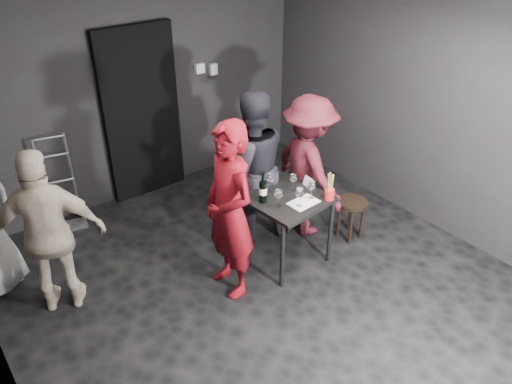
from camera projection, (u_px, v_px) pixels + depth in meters
floor at (267, 291)px, 4.87m from camera, size 4.50×5.00×0.02m
wall_back at (136, 89)px, 5.87m from camera, size 4.50×0.04×2.70m
wall_right at (433, 108)px, 5.34m from camera, size 0.04×5.00×2.70m
doorway at (142, 114)px, 5.98m from camera, size 0.95×0.10×2.10m
wallbox_upper at (200, 68)px, 6.22m from camera, size 0.12×0.06×0.12m
wallbox_lower at (213, 69)px, 6.35m from camera, size 0.10×0.06×0.14m
hand_truck at (65, 209)px, 5.75m from camera, size 0.37×0.32×1.11m
tasting_table at (287, 205)px, 4.98m from camera, size 0.72×0.72×0.75m
stool at (352, 209)px, 5.45m from camera, size 0.33×0.33×0.47m
server_red at (229, 199)px, 4.41m from camera, size 0.52×0.76×2.01m
woman_black at (251, 159)px, 5.20m from camera, size 1.02×0.73×1.90m
man_maroon at (308, 163)px, 5.33m from camera, size 0.63×1.15×1.71m
bystander_cream at (49, 229)px, 4.29m from camera, size 1.11×0.87×1.71m
tasting_mat at (304, 202)px, 4.84m from camera, size 0.30×0.21×0.00m
wine_glass_a at (278, 197)px, 4.73m from camera, size 0.10×0.10×0.20m
wine_glass_b at (265, 190)px, 4.87m from camera, size 0.07×0.07×0.18m
wine_glass_c at (271, 182)px, 4.97m from camera, size 0.10×0.10×0.22m
wine_glass_d at (299, 196)px, 4.74m from camera, size 0.09×0.09×0.22m
wine_glass_e at (311, 189)px, 4.86m from camera, size 0.08×0.08×0.21m
wine_glass_f at (293, 181)px, 5.01m from camera, size 0.09×0.09×0.19m
wine_bottle at (263, 191)px, 4.80m from camera, size 0.08×0.08×0.32m
breadstick_cup at (330, 187)px, 4.83m from camera, size 0.10×0.10×0.30m
reserved_card at (308, 182)px, 5.08m from camera, size 0.10×0.14×0.10m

